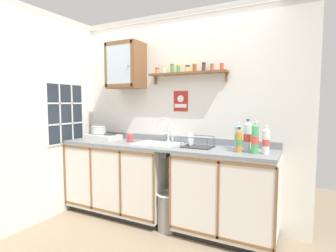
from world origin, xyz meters
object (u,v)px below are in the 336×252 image
Objects in this scene: hot_plate_stove at (103,137)px; mug at (130,138)px; saucepan at (98,130)px; bottle_opaque_white_2 at (266,141)px; bottle_water_blue_3 at (238,137)px; bottle_juice_amber_4 at (239,141)px; wall_cabinet at (126,66)px; dish_rack at (197,145)px; bottle_water_clear_1 at (248,136)px; bottle_soda_green_0 at (255,139)px; trash_bin at (168,211)px; warning_sign at (181,101)px; sink at (158,145)px.

mug is at bearing 0.40° from hot_plate_stove.
saucepan is 2.20m from bottle_opaque_white_2.
bottle_water_blue_3 is 1.16× the size of bottle_juice_amber_4.
dish_rack is at bearing -5.21° from wall_cabinet.
bottle_water_clear_1 is 0.12m from bottle_juice_amber_4.
mug is at bearing -177.51° from bottle_water_blue_3.
hot_plate_stove is 1.32× the size of bottle_soda_green_0.
wall_cabinet is (-1.67, 0.18, 0.83)m from bottle_soda_green_0.
saucepan is 1.06× the size of bottle_water_clear_1.
trash_bin is (-0.72, -0.23, -0.87)m from bottle_water_blue_3.
mug is (-1.65, 0.07, -0.08)m from bottle_opaque_white_2.
warning_sign is at bearing 166.23° from bottle_water_blue_3.
warning_sign is (-0.80, 0.34, 0.40)m from bottle_juice_amber_4.
mug is (-1.40, 0.09, -0.06)m from bottle_juice_amber_4.
sink is 1.57× the size of dish_rack.
bottle_juice_amber_4 is at bearing -6.89° from wall_cabinet.
bottle_juice_amber_4 is at bearing 6.15° from trash_bin.
bottle_water_blue_3 reaches higher than dish_rack.
bottle_water_clear_1 is at bearing -3.38° from wall_cabinet.
saucepan is at bearing -168.92° from warning_sign.
trash_bin is (0.23, -0.19, -0.71)m from sink.
wall_cabinet reaches higher than trash_bin.
dish_rack is at bearing 174.65° from bottle_opaque_white_2.
bottle_soda_green_0 is 1.87m from wall_cabinet.
dish_rack is 1.40m from wall_cabinet.
sink is at bearing 174.85° from bottle_soda_green_0.
trash_bin is (-0.83, -0.17, -0.88)m from bottle_water_clear_1.
mug is (0.44, 0.00, 0.01)m from hot_plate_stove.
bottle_juice_amber_4 is 0.50m from dish_rack.
trash_bin is (0.63, -0.18, -0.78)m from mug.
mug is (-1.46, 0.00, -0.10)m from bottle_water_clear_1.
warning_sign reaches higher than bottle_soda_green_0.
bottle_soda_green_0 is 1.14× the size of bottle_opaque_white_2.
trash_bin is (0.04, -0.42, -1.24)m from warning_sign.
bottle_opaque_white_2 is at bearing -3.87° from sink.
saucepan is at bearing -178.85° from bottle_water_blue_3.
bottle_water_blue_3 is 1.69m from wall_cabinet.
bottle_water_clear_1 is 1.78m from wall_cabinet.
warning_sign is 1.31m from trash_bin.
sink is 1.07m from bottle_water_clear_1.
bottle_water_blue_3 is 0.46m from dish_rack.
bottle_soda_green_0 is 0.66m from dish_rack.
sink is 0.85m from hot_plate_stove.
bottle_juice_amber_4 reaches higher than mug.
wall_cabinet reaches higher than sink.
bottle_juice_amber_4 is (-0.16, -0.00, -0.03)m from bottle_soda_green_0.
dish_rack is (-0.49, 0.09, -0.09)m from bottle_juice_amber_4.
bottle_water_blue_3 is 0.68× the size of trash_bin.
mug is at bearing 176.15° from bottle_juice_amber_4.
bottle_water_clear_1 is (2.01, -0.03, 0.02)m from saucepan.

